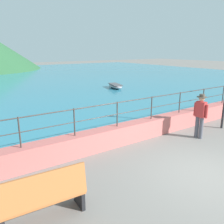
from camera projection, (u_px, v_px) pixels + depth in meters
The scene contains 7 objects.
ground_plane at pixel (208, 174), 6.54m from camera, with size 120.00×120.00×0.00m, color slate.
promenade_wall at pixel (135, 131), 9.00m from camera, with size 20.00×0.56×0.70m, color #BC605B.
railing at pixel (135, 106), 8.75m from camera, with size 18.44×0.04×0.90m.
lake_water at pixel (9, 79), 27.09m from camera, with size 64.00×44.32×0.06m, color teal.
bench_main at pixel (44, 197), 4.64m from camera, with size 1.73×0.65×1.13m.
person_walking at pixel (200, 114), 9.02m from camera, with size 0.38×0.57×1.75m.
boat_2 at pixel (115, 86), 20.64m from camera, with size 1.52×2.46×0.36m.
Camera 1 is at (-5.54, -3.31, 3.39)m, focal length 37.59 mm.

